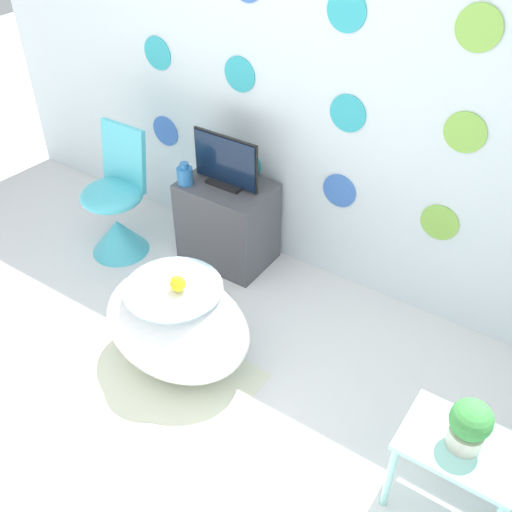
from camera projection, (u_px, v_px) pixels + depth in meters
ground_plane at (80, 454)px, 2.81m from camera, size 12.00×12.00×0.00m
wall_back_dotted at (294, 63)px, 3.22m from camera, size 4.68×0.05×2.60m
rug at (153, 376)px, 3.18m from camera, size 1.03×0.73×0.01m
bathtub at (177, 324)px, 3.11m from camera, size 0.82×0.60×0.54m
rubber_duck at (177, 283)px, 2.88m from camera, size 0.08×0.09×0.09m
chair at (117, 215)px, 3.89m from camera, size 0.40×0.40×0.85m
tv_cabinet at (228, 222)px, 3.82m from camera, size 0.55×0.40×0.56m
tv at (226, 163)px, 3.56m from camera, size 0.45×0.12×0.33m
vase at (185, 175)px, 3.62m from camera, size 0.10×0.10×0.14m
side_table at (458, 455)px, 2.40m from camera, size 0.47×0.34×0.44m
potted_plant_left at (470, 424)px, 2.27m from camera, size 0.17×0.17×0.24m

